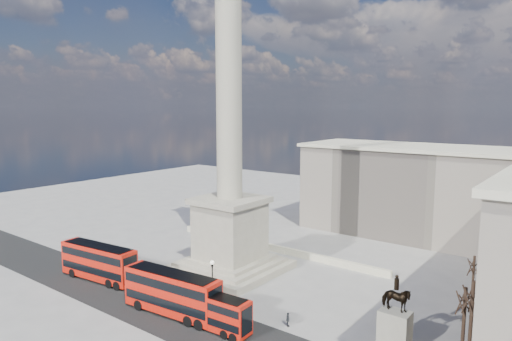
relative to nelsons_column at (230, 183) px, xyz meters
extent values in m
plane|color=#97958F|center=(0.00, -5.00, -12.92)|extent=(180.00, 180.00, 0.00)
cube|color=black|center=(5.00, -15.00, -12.91)|extent=(120.00, 9.00, 0.01)
cube|color=#A59D89|center=(0.00, 0.00, -12.42)|extent=(14.00, 14.00, 1.00)
cube|color=#A59D89|center=(0.00, 0.00, -11.67)|extent=(12.00, 12.00, 0.50)
cube|color=#A59D89|center=(0.00, 0.00, -11.17)|extent=(10.00, 10.00, 0.50)
cube|color=#A59D89|center=(0.00, 0.00, -6.92)|extent=(8.00, 8.00, 8.00)
cube|color=#A59D89|center=(0.00, 0.00, -2.52)|extent=(9.00, 9.00, 0.80)
cylinder|color=#A6A08A|center=(0.00, 0.00, 14.88)|extent=(3.60, 3.60, 34.00)
cube|color=beige|center=(0.00, 11.00, -12.37)|extent=(40.00, 0.60, 1.10)
cube|color=#B3A592|center=(20.00, 35.00, -4.92)|extent=(50.00, 16.00, 16.00)
cube|color=beige|center=(20.00, 35.00, 3.38)|extent=(51.00, 17.00, 0.60)
cube|color=red|center=(-11.81, -13.88, -10.29)|extent=(12.41, 4.05, 4.49)
cube|color=black|center=(-11.81, -13.88, -11.09)|extent=(11.94, 4.05, 1.00)
cube|color=black|center=(-11.81, -13.88, -9.09)|extent=(11.94, 4.05, 1.00)
cube|color=black|center=(-11.81, -13.88, -8.01)|extent=(11.17, 3.64, 0.07)
cylinder|color=black|center=(-15.81, -14.30, -12.31)|extent=(1.52, 3.00, 1.22)
cylinder|color=black|center=(-8.41, -13.51, -12.31)|extent=(1.52, 3.00, 1.22)
cylinder|color=black|center=(-6.96, -13.36, -12.31)|extent=(1.52, 3.00, 1.22)
cube|color=red|center=(4.07, -14.97, -10.24)|extent=(12.62, 3.92, 4.57)
cube|color=black|center=(4.07, -14.97, -11.05)|extent=(12.13, 3.93, 1.02)
cube|color=black|center=(4.07, -14.97, -9.02)|extent=(12.13, 3.93, 1.02)
cube|color=black|center=(4.07, -14.97, -7.92)|extent=(11.36, 3.53, 0.07)
cylinder|color=black|center=(-0.01, -15.33, -12.30)|extent=(1.50, 3.04, 1.24)
cylinder|color=black|center=(7.53, -14.66, -12.30)|extent=(1.50, 3.04, 1.24)
cylinder|color=black|center=(9.02, -14.53, -12.30)|extent=(1.50, 3.04, 1.24)
cube|color=red|center=(9.74, -14.71, -10.83)|extent=(9.79, 2.72, 3.57)
cube|color=black|center=(9.74, -14.71, -11.46)|extent=(9.41, 2.76, 0.79)
cube|color=black|center=(9.74, -14.71, -9.88)|extent=(9.41, 2.76, 0.79)
cube|color=black|center=(9.74, -14.71, -9.02)|extent=(8.81, 2.45, 0.05)
cylinder|color=black|center=(6.55, -14.88, -12.43)|extent=(1.09, 2.37, 0.97)
cylinder|color=black|center=(12.45, -14.56, -12.43)|extent=(1.09, 2.37, 0.97)
cylinder|color=black|center=(13.61, -14.49, -12.43)|extent=(1.09, 2.37, 0.97)
cylinder|color=black|center=(6.70, -11.02, -12.69)|extent=(0.40, 0.40, 0.45)
cylinder|color=black|center=(6.70, -11.02, -10.21)|extent=(0.14, 0.14, 5.42)
cylinder|color=black|center=(6.70, -11.02, -7.59)|extent=(0.27, 0.27, 0.27)
sphere|color=silver|center=(6.70, -11.02, -7.27)|extent=(0.51, 0.51, 0.51)
cube|color=beige|center=(27.14, -7.08, -10.91)|extent=(2.92, 2.01, 4.02)
imported|color=black|center=(27.14, -7.08, -7.67)|extent=(3.00, 1.52, 2.46)
cylinder|color=black|center=(27.14, -7.08, -6.14)|extent=(0.46, 0.46, 1.10)
sphere|color=black|center=(27.14, -7.08, -5.39)|extent=(0.33, 0.33, 0.33)
cylinder|color=#332319|center=(33.65, -5.92, -8.77)|extent=(0.33, 0.33, 8.29)
cylinder|color=#332319|center=(32.88, -5.04, -9.32)|extent=(0.33, 0.33, 7.20)
cylinder|color=#332319|center=(31.05, 7.25, -9.64)|extent=(0.28, 0.28, 6.55)
imported|color=#222427|center=(16.20, -9.33, -12.13)|extent=(0.91, 0.94, 1.58)
camera|label=1|loc=(41.78, -48.51, 10.75)|focal=32.00mm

